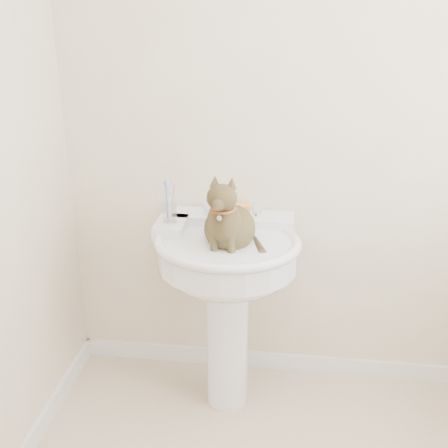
% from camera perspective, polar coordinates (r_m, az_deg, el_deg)
% --- Properties ---
extents(wall_back, '(2.20, 0.00, 2.50)m').
position_cam_1_polar(wall_back, '(2.53, 7.97, 9.03)').
color(wall_back, beige).
rests_on(wall_back, ground).
extents(baseboard_back, '(2.20, 0.02, 0.09)m').
position_cam_1_polar(baseboard_back, '(3.03, 6.74, -13.76)').
color(baseboard_back, white).
rests_on(baseboard_back, floor).
extents(pedestal_sink, '(0.65, 0.63, 0.89)m').
position_cam_1_polar(pedestal_sink, '(2.46, 0.30, -4.84)').
color(pedestal_sink, white).
rests_on(pedestal_sink, floor).
extents(faucet, '(0.28, 0.12, 0.14)m').
position_cam_1_polar(faucet, '(2.51, 0.82, 1.57)').
color(faucet, silver).
rests_on(faucet, pedestal_sink).
extents(soap_bar, '(0.10, 0.07, 0.03)m').
position_cam_1_polar(soap_bar, '(2.61, 1.68, 1.66)').
color(soap_bar, '#FF963B').
rests_on(soap_bar, pedestal_sink).
extents(toothbrush_cup, '(0.07, 0.07, 0.18)m').
position_cam_1_polar(toothbrush_cup, '(2.47, -5.53, 1.25)').
color(toothbrush_cup, silver).
rests_on(toothbrush_cup, pedestal_sink).
extents(cat, '(0.24, 0.30, 0.44)m').
position_cam_1_polar(cat, '(2.33, 0.47, 0.03)').
color(cat, brown).
rests_on(cat, pedestal_sink).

